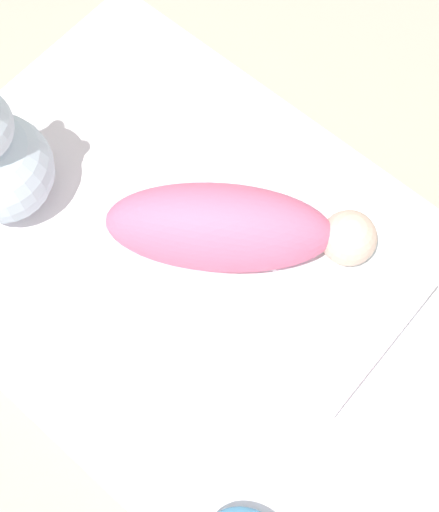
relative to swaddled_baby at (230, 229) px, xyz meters
The scene contains 4 objects.
ground_plane 0.32m from the swaddled_baby, 62.80° to the right, with size 12.00×12.00×0.00m, color #B2A893.
bed_mattress 0.21m from the swaddled_baby, 62.80° to the right, with size 1.24×0.78×0.22m.
burp_cloth 0.21m from the swaddled_baby, 37.74° to the left, with size 0.24×0.21×0.02m.
swaddled_baby is the anchor object (origin of this frame).
Camera 1 is at (0.29, -0.33, 1.45)m, focal length 50.00 mm.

